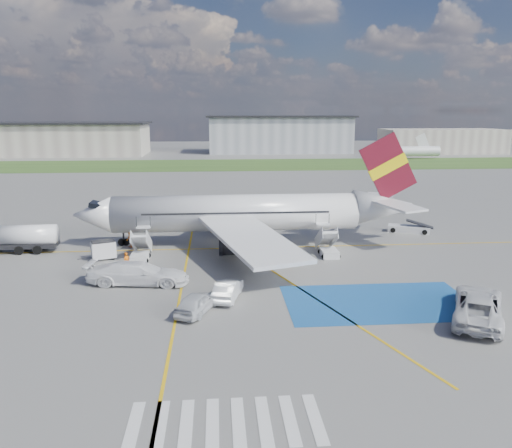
{
  "coord_description": "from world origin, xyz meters",
  "views": [
    {
      "loc": [
        -2.03,
        -38.48,
        14.1
      ],
      "look_at": [
        1.7,
        7.93,
        3.5
      ],
      "focal_mm": 35.0,
      "sensor_mm": 36.0,
      "label": 1
    }
  ],
  "objects_px": {
    "car_silver_a": "(196,303)",
    "van_white_b": "(137,270)",
    "fuel_tanker": "(16,241)",
    "belt_loader": "(409,229)",
    "gpu_cart": "(104,251)",
    "car_silver_b": "(228,289)",
    "van_white_a": "(479,301)",
    "airliner": "(250,213)"
  },
  "relations": [
    {
      "from": "car_silver_b",
      "to": "van_white_a",
      "type": "height_order",
      "value": "van_white_a"
    },
    {
      "from": "fuel_tanker",
      "to": "van_white_b",
      "type": "xyz_separation_m",
      "value": [
        13.77,
        -10.68,
        0.06
      ]
    },
    {
      "from": "car_silver_a",
      "to": "van_white_b",
      "type": "height_order",
      "value": "van_white_b"
    },
    {
      "from": "belt_loader",
      "to": "van_white_b",
      "type": "distance_m",
      "value": 33.39
    },
    {
      "from": "gpu_cart",
      "to": "car_silver_a",
      "type": "relative_size",
      "value": 0.58
    },
    {
      "from": "belt_loader",
      "to": "car_silver_b",
      "type": "distance_m",
      "value": 29.57
    },
    {
      "from": "gpu_cart",
      "to": "belt_loader",
      "type": "height_order",
      "value": "gpu_cart"
    },
    {
      "from": "airliner",
      "to": "car_silver_b",
      "type": "bearing_deg",
      "value": -99.75
    },
    {
      "from": "gpu_cart",
      "to": "van_white_b",
      "type": "height_order",
      "value": "van_white_b"
    },
    {
      "from": "gpu_cart",
      "to": "van_white_b",
      "type": "distance_m",
      "value": 8.66
    },
    {
      "from": "gpu_cart",
      "to": "van_white_a",
      "type": "distance_m",
      "value": 33.35
    },
    {
      "from": "car_silver_a",
      "to": "car_silver_b",
      "type": "height_order",
      "value": "car_silver_a"
    },
    {
      "from": "fuel_tanker",
      "to": "van_white_a",
      "type": "distance_m",
      "value": 43.15
    },
    {
      "from": "belt_loader",
      "to": "car_silver_a",
      "type": "distance_m",
      "value": 33.01
    },
    {
      "from": "airliner",
      "to": "gpu_cart",
      "type": "bearing_deg",
      "value": -161.36
    },
    {
      "from": "car_silver_a",
      "to": "van_white_b",
      "type": "bearing_deg",
      "value": -28.54
    },
    {
      "from": "van_white_b",
      "to": "car_silver_a",
      "type": "bearing_deg",
      "value": -134.9
    },
    {
      "from": "fuel_tanker",
      "to": "van_white_b",
      "type": "relative_size",
      "value": 1.31
    },
    {
      "from": "van_white_b",
      "to": "airliner",
      "type": "bearing_deg",
      "value": -32.26
    },
    {
      "from": "gpu_cart",
      "to": "airliner",
      "type": "bearing_deg",
      "value": -1.64
    },
    {
      "from": "airliner",
      "to": "belt_loader",
      "type": "bearing_deg",
      "value": 10.08
    },
    {
      "from": "airliner",
      "to": "gpu_cart",
      "type": "height_order",
      "value": "airliner"
    },
    {
      "from": "car_silver_a",
      "to": "van_white_a",
      "type": "xyz_separation_m",
      "value": [
        19.56,
        -2.43,
        0.5
      ]
    },
    {
      "from": "airliner",
      "to": "fuel_tanker",
      "type": "relative_size",
      "value": 4.45
    },
    {
      "from": "gpu_cart",
      "to": "car_silver_b",
      "type": "height_order",
      "value": "gpu_cart"
    },
    {
      "from": "belt_loader",
      "to": "car_silver_a",
      "type": "relative_size",
      "value": 1.19
    },
    {
      "from": "fuel_tanker",
      "to": "belt_loader",
      "type": "height_order",
      "value": "fuel_tanker"
    },
    {
      "from": "fuel_tanker",
      "to": "van_white_a",
      "type": "relative_size",
      "value": 1.24
    },
    {
      "from": "fuel_tanker",
      "to": "car_silver_b",
      "type": "relative_size",
      "value": 1.84
    },
    {
      "from": "van_white_a",
      "to": "van_white_b",
      "type": "distance_m",
      "value": 26.23
    },
    {
      "from": "belt_loader",
      "to": "car_silver_a",
      "type": "xyz_separation_m",
      "value": [
        -24.31,
        -22.33,
        0.38
      ]
    },
    {
      "from": "fuel_tanker",
      "to": "car_silver_a",
      "type": "xyz_separation_m",
      "value": [
        18.86,
        -17.22,
        -0.42
      ]
    },
    {
      "from": "fuel_tanker",
      "to": "van_white_b",
      "type": "height_order",
      "value": "fuel_tanker"
    },
    {
      "from": "fuel_tanker",
      "to": "belt_loader",
      "type": "xyz_separation_m",
      "value": [
        43.17,
        5.11,
        -0.8
      ]
    },
    {
      "from": "car_silver_a",
      "to": "gpu_cart",
      "type": "bearing_deg",
      "value": -32.41
    },
    {
      "from": "airliner",
      "to": "car_silver_a",
      "type": "height_order",
      "value": "airliner"
    },
    {
      "from": "fuel_tanker",
      "to": "belt_loader",
      "type": "relative_size",
      "value": 1.57
    },
    {
      "from": "fuel_tanker",
      "to": "gpu_cart",
      "type": "bearing_deg",
      "value": -19.86
    },
    {
      "from": "fuel_tanker",
      "to": "car_silver_b",
      "type": "height_order",
      "value": "fuel_tanker"
    },
    {
      "from": "fuel_tanker",
      "to": "car_silver_b",
      "type": "distance_m",
      "value": 25.71
    },
    {
      "from": "belt_loader",
      "to": "van_white_b",
      "type": "bearing_deg",
      "value": -130.09
    },
    {
      "from": "van_white_a",
      "to": "van_white_b",
      "type": "xyz_separation_m",
      "value": [
        -24.65,
        8.96,
        -0.01
      ]
    }
  ]
}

